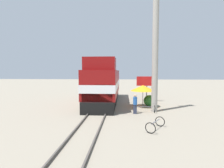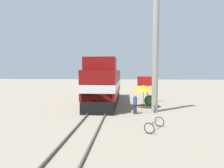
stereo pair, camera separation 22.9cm
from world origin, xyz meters
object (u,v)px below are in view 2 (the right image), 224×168
object	(u,v)px
vendor_umbrella	(143,88)
billboard_sign	(148,83)
locomotive	(105,85)
utility_pole	(156,44)
person_bystander	(135,103)
bicycle_spare	(155,125)
bicycle	(145,109)

from	to	relation	value
vendor_umbrella	billboard_sign	xyz separation A→B (m)	(0.77, 3.08, 0.35)
locomotive	utility_pole	world-z (taller)	utility_pole
utility_pole	person_bystander	world-z (taller)	utility_pole
locomotive	person_bystander	world-z (taller)	locomotive
bicycle_spare	billboard_sign	bearing A→B (deg)	116.58
bicycle	bicycle_spare	world-z (taller)	bicycle_spare
locomotive	vendor_umbrella	world-z (taller)	locomotive
utility_pole	person_bystander	size ratio (longest dim) A/B	7.18
vendor_umbrella	bicycle_spare	distance (m)	7.19
utility_pole	bicycle_spare	size ratio (longest dim) A/B	6.73
locomotive	vendor_umbrella	size ratio (longest dim) A/B	4.86
locomotive	bicycle	size ratio (longest dim) A/B	6.96
locomotive	bicycle	bearing A→B (deg)	-46.63
vendor_umbrella	billboard_sign	world-z (taller)	billboard_sign
billboard_sign	person_bystander	xyz separation A→B (m)	(-1.75, -6.08, -1.38)
utility_pole	billboard_sign	xyz separation A→B (m)	(-0.03, 5.13, -3.72)
billboard_sign	locomotive	bearing A→B (deg)	-166.26
vendor_umbrella	bicycle	size ratio (longest dim) A/B	1.43
locomotive	billboard_sign	world-z (taller)	locomotive
billboard_sign	vendor_umbrella	bearing A→B (deg)	-104.12
billboard_sign	bicycle	distance (m)	5.92
billboard_sign	bicycle_spare	bearing A→B (deg)	-94.23
vendor_umbrella	bicycle	distance (m)	2.92
person_bystander	bicycle_spare	bearing A→B (deg)	-76.05
billboard_sign	person_bystander	size ratio (longest dim) A/B	1.81
vendor_umbrella	billboard_sign	distance (m)	3.19
vendor_umbrella	person_bystander	size ratio (longest dim) A/B	1.51
utility_pole	person_bystander	distance (m)	5.48
utility_pole	bicycle	world-z (taller)	utility_pole
billboard_sign	person_bystander	world-z (taller)	billboard_sign
locomotive	person_bystander	size ratio (longest dim) A/B	7.34
utility_pole	vendor_umbrella	bearing A→B (deg)	111.47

